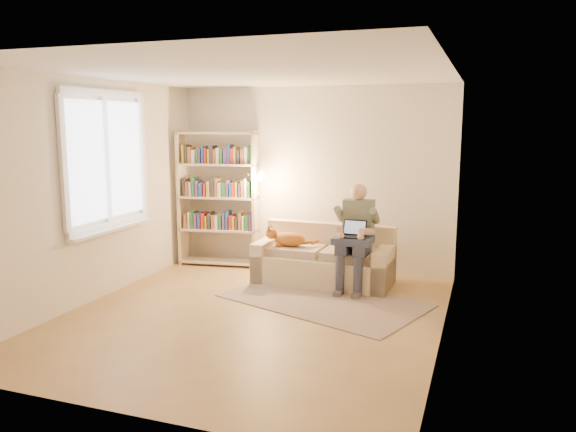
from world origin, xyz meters
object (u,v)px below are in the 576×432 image
at_px(bookshelf, 218,192).
at_px(cat, 291,239).
at_px(laptop, 352,232).
at_px(sofa, 325,262).
at_px(person, 356,231).

bearing_deg(bookshelf, cat, -28.59).
bearing_deg(cat, laptop, -9.86).
relative_size(sofa, person, 1.34).
distance_m(cat, laptop, 0.89).
xyz_separation_m(person, laptop, (-0.03, -0.12, 0.01)).
distance_m(sofa, cat, 0.54).
bearing_deg(person, laptop, -102.54).
relative_size(person, cat, 2.05).
bearing_deg(cat, person, -1.81).
relative_size(person, bookshelf, 0.67).
xyz_separation_m(sofa, bookshelf, (-1.72, 0.37, 0.82)).
bearing_deg(laptop, sofa, 148.18).
xyz_separation_m(cat, bookshelf, (-1.29, 0.48, 0.51)).
xyz_separation_m(person, cat, (-0.88, 0.04, -0.16)).
bearing_deg(bookshelf, person, -21.72).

